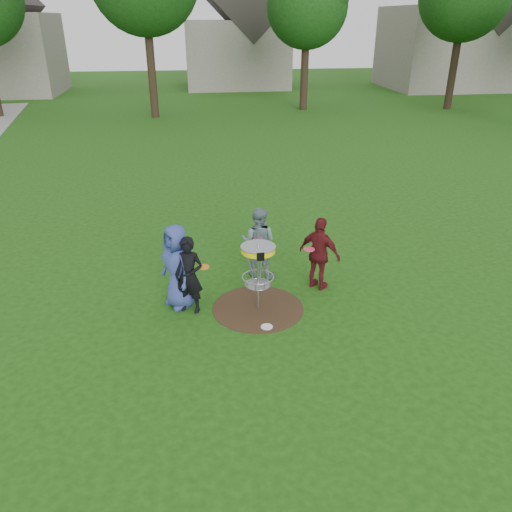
{
  "coord_description": "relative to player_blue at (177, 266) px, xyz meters",
  "views": [
    {
      "loc": [
        -1.16,
        -8.34,
        5.17
      ],
      "look_at": [
        0.0,
        0.3,
        1.0
      ],
      "focal_mm": 35.0,
      "sensor_mm": 36.0,
      "label": 1
    }
  ],
  "objects": [
    {
      "name": "player_black",
      "position": [
        0.22,
        -0.25,
        -0.08
      ],
      "size": [
        0.66,
        0.55,
        1.53
      ],
      "primitive_type": "imported",
      "rotation": [
        0.0,
        0.0,
        -0.39
      ],
      "color": "black",
      "rests_on": "ground"
    },
    {
      "name": "player_grey",
      "position": [
        1.73,
        1.05,
        -0.06
      ],
      "size": [
        0.95,
        0.86,
        1.59
      ],
      "primitive_type": "imported",
      "rotation": [
        0.0,
        0.0,
        2.72
      ],
      "color": "slate",
      "rests_on": "ground"
    },
    {
      "name": "ground",
      "position": [
        1.53,
        -0.36,
        -0.85
      ],
      "size": [
        100.0,
        100.0,
        0.0
      ],
      "primitive_type": "plane",
      "color": "#19470F",
      "rests_on": "ground"
    },
    {
      "name": "player_blue",
      "position": [
        0.0,
        0.0,
        0.0
      ],
      "size": [
        0.89,
        0.99,
        1.7
      ],
      "primitive_type": "imported",
      "rotation": [
        0.0,
        0.0,
        -1.03
      ],
      "color": "#354392",
      "rests_on": "ground"
    },
    {
      "name": "house_row",
      "position": [
        6.3,
        32.71,
        3.29
      ],
      "size": [
        44.5,
        10.65,
        11.62
      ],
      "color": "gray",
      "rests_on": "ground"
    },
    {
      "name": "held_discs",
      "position": [
        1.28,
        0.15,
        0.13
      ],
      "size": [
        2.59,
        1.26,
        0.12
      ],
      "color": "gold",
      "rests_on": "ground"
    },
    {
      "name": "dirt_patch",
      "position": [
        1.53,
        -0.36,
        -0.84
      ],
      "size": [
        1.8,
        1.8,
        0.01
      ],
      "primitive_type": "cylinder",
      "color": "#47331E",
      "rests_on": "ground"
    },
    {
      "name": "disc_golf_basket",
      "position": [
        1.53,
        -0.36,
        0.17
      ],
      "size": [
        0.66,
        0.67,
        1.38
      ],
      "color": "#9EA0A5",
      "rests_on": "ground"
    },
    {
      "name": "disc_on_grass",
      "position": [
        1.6,
        -1.04,
        -0.84
      ],
      "size": [
        0.22,
        0.22,
        0.02
      ],
      "primitive_type": "cylinder",
      "color": "white",
      "rests_on": "ground"
    },
    {
      "name": "player_maroon",
      "position": [
        2.9,
        0.31,
        -0.06
      ],
      "size": [
        0.93,
        0.91,
        1.57
      ],
      "primitive_type": "imported",
      "rotation": [
        0.0,
        0.0,
        2.39
      ],
      "color": "maroon",
      "rests_on": "ground"
    }
  ]
}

